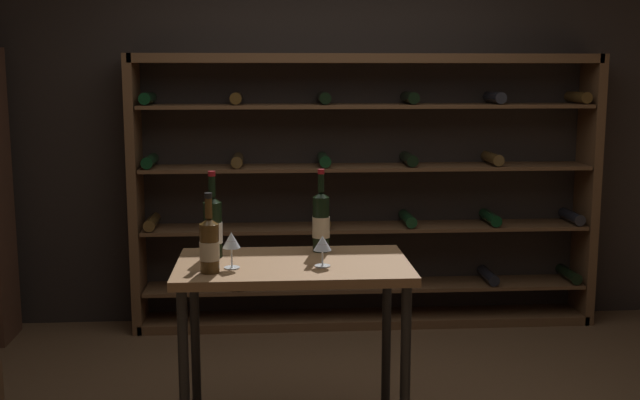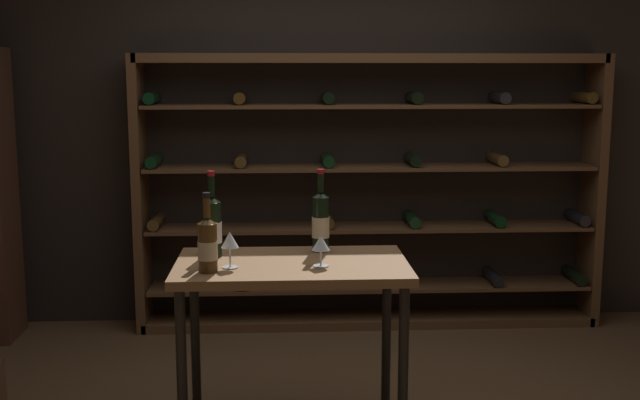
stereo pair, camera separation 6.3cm
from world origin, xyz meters
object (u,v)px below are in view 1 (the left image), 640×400
(wine_bottle_red_label, at_px, (213,226))
(wine_rack, at_px, (367,192))
(wine_glass_stemmed_left, at_px, (322,244))
(wine_bottle_black_capsule, at_px, (321,221))
(wine_bottle_amber_reserve, at_px, (209,245))
(tasting_table, at_px, (293,287))
(wine_glass_stemmed_center, at_px, (231,242))

(wine_bottle_red_label, bearing_deg, wine_rack, 61.37)
(wine_rack, distance_m, wine_glass_stemmed_left, 1.93)
(wine_bottle_black_capsule, bearing_deg, wine_rack, 75.24)
(wine_bottle_red_label, height_order, wine_bottle_amber_reserve, wine_bottle_red_label)
(wine_bottle_red_label, bearing_deg, tasting_table, -18.96)
(wine_rack, bearing_deg, tasting_table, -107.26)
(wine_bottle_black_capsule, bearing_deg, wine_bottle_amber_reserve, -143.91)
(tasting_table, xyz_separation_m, wine_bottle_red_label, (-0.36, 0.12, 0.25))
(wine_bottle_red_label, bearing_deg, wine_bottle_amber_reserve, -89.20)
(wine_glass_stemmed_center, bearing_deg, tasting_table, 19.09)
(wine_bottle_red_label, relative_size, wine_bottle_amber_reserve, 1.16)
(tasting_table, height_order, wine_bottle_black_capsule, wine_bottle_black_capsule)
(wine_glass_stemmed_center, bearing_deg, wine_rack, 66.47)
(wine_bottle_black_capsule, relative_size, wine_bottle_amber_reserve, 1.15)
(wine_bottle_black_capsule, xyz_separation_m, wine_glass_stemmed_center, (-0.40, -0.29, -0.03))
(wine_glass_stemmed_center, xyz_separation_m, wine_glass_stemmed_left, (0.39, 0.00, -0.02))
(wine_bottle_black_capsule, relative_size, wine_glass_stemmed_center, 2.45)
(wine_bottle_black_capsule, height_order, wine_glass_stemmed_left, wine_bottle_black_capsule)
(wine_glass_stemmed_center, bearing_deg, wine_bottle_black_capsule, 36.14)
(wine_bottle_red_label, relative_size, wine_glass_stemmed_left, 2.89)
(tasting_table, height_order, wine_bottle_amber_reserve, wine_bottle_amber_reserve)
(wine_glass_stemmed_center, height_order, wine_glass_stemmed_left, wine_glass_stemmed_center)
(wine_bottle_black_capsule, xyz_separation_m, wine_bottle_red_label, (-0.49, -0.08, -0.00))
(tasting_table, bearing_deg, wine_glass_stemmed_left, -35.02)
(tasting_table, height_order, wine_glass_stemmed_left, wine_glass_stemmed_left)
(tasting_table, bearing_deg, wine_bottle_red_label, 161.04)
(tasting_table, xyz_separation_m, wine_bottle_amber_reserve, (-0.35, -0.15, 0.23))
(wine_glass_stemmed_center, bearing_deg, wine_glass_stemmed_left, 0.66)
(wine_bottle_amber_reserve, relative_size, wine_glass_stemmed_left, 2.48)
(tasting_table, distance_m, wine_bottle_amber_reserve, 0.45)
(tasting_table, distance_m, wine_glass_stemmed_center, 0.36)
(wine_bottle_black_capsule, height_order, wine_bottle_amber_reserve, wine_bottle_black_capsule)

